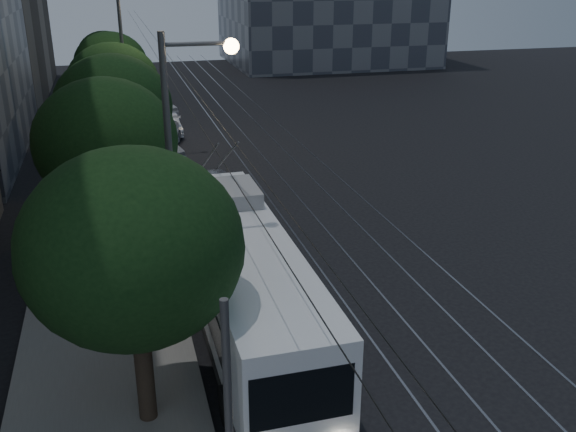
% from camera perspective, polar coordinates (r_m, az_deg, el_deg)
% --- Properties ---
extents(ground, '(120.00, 120.00, 0.00)m').
position_cam_1_polar(ground, '(22.21, 3.94, -7.24)').
color(ground, black).
rests_on(ground, ground).
extents(sidewalk, '(5.00, 90.00, 0.15)m').
position_cam_1_polar(sidewalk, '(39.79, -16.13, 5.16)').
color(sidewalk, gray).
rests_on(sidewalk, ground).
extents(tram_rails, '(4.52, 90.00, 0.02)m').
position_cam_1_polar(tram_rails, '(40.82, -1.93, 6.30)').
color(tram_rails, gray).
rests_on(tram_rails, ground).
extents(overhead_wires, '(2.23, 90.00, 6.00)m').
position_cam_1_polar(overhead_wires, '(39.05, -12.89, 10.30)').
color(overhead_wires, black).
rests_on(overhead_wires, ground).
extents(trolleybus, '(2.82, 12.78, 5.63)m').
position_cam_1_polar(trolleybus, '(19.48, -4.05, -5.75)').
color(trolleybus, silver).
rests_on(trolleybus, ground).
extents(pickup_silver, '(3.71, 6.69, 1.77)m').
position_cam_1_polar(pickup_silver, '(29.15, -6.76, 1.72)').
color(pickup_silver, '#A6A8AE').
rests_on(pickup_silver, ground).
extents(car_white_a, '(2.87, 4.78, 1.52)m').
position_cam_1_polar(car_white_a, '(38.71, -11.26, 6.21)').
color(car_white_a, silver).
rests_on(car_white_a, ground).
extents(car_white_b, '(4.08, 5.88, 1.58)m').
position_cam_1_polar(car_white_b, '(40.67, -11.72, 6.94)').
color(car_white_b, '#B7B7BC').
rests_on(car_white_b, ground).
extents(car_white_c, '(1.67, 4.05, 1.30)m').
position_cam_1_polar(car_white_c, '(44.13, -10.62, 7.96)').
color(car_white_c, silver).
rests_on(car_white_c, ground).
extents(car_white_d, '(3.42, 5.01, 1.58)m').
position_cam_1_polar(car_white_d, '(50.56, -11.67, 9.73)').
color(car_white_d, white).
rests_on(car_white_d, ground).
extents(tree_0, '(5.05, 5.05, 7.03)m').
position_cam_1_polar(tree_0, '(14.73, -13.66, -2.77)').
color(tree_0, black).
rests_on(tree_0, ground).
extents(tree_1, '(5.30, 5.30, 6.92)m').
position_cam_1_polar(tree_1, '(24.76, -15.87, 6.30)').
color(tree_1, black).
rests_on(tree_1, ground).
extents(tree_2, '(5.15, 5.15, 7.15)m').
position_cam_1_polar(tree_2, '(29.36, -15.27, 9.25)').
color(tree_2, black).
rests_on(tree_2, ground).
extents(tree_3, '(5.19, 5.19, 6.71)m').
position_cam_1_polar(tree_3, '(38.04, -15.26, 11.17)').
color(tree_3, black).
rests_on(tree_3, ground).
extents(tree_4, '(4.96, 4.96, 6.52)m').
position_cam_1_polar(tree_4, '(46.51, -15.45, 12.79)').
color(tree_4, black).
rests_on(tree_4, ground).
extents(tree_5, '(4.16, 4.16, 5.92)m').
position_cam_1_polar(tree_5, '(53.80, -15.96, 13.55)').
color(tree_5, black).
rests_on(tree_5, ground).
extents(streetlamp_near, '(2.21, 0.44, 8.99)m').
position_cam_1_polar(streetlamp_near, '(18.74, -9.26, 5.16)').
color(streetlamp_near, '#505053').
rests_on(streetlamp_near, ground).
extents(streetlamp_far, '(2.63, 0.44, 11.01)m').
position_cam_1_polar(streetlamp_far, '(38.89, -13.91, 14.81)').
color(streetlamp_far, '#505053').
rests_on(streetlamp_far, ground).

